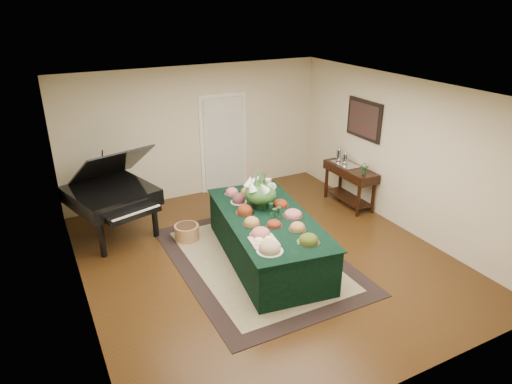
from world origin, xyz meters
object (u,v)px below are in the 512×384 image
buffet_table (267,238)px  mahogany_sideboard (350,176)px  floral_centerpiece (260,189)px  grand_piano (112,194)px

buffet_table → mahogany_sideboard: (2.47, 1.08, 0.24)m
buffet_table → floral_centerpiece: floral_centerpiece is taller
floral_centerpiece → mahogany_sideboard: 2.56m
floral_centerpiece → grand_piano: size_ratio=0.30×
buffet_table → grand_piano: grand_piano is taller
buffet_table → floral_centerpiece: (0.06, 0.35, 0.69)m
mahogany_sideboard → grand_piano: bearing=169.3°
mahogany_sideboard → floral_centerpiece: bearing=-163.2°
grand_piano → mahogany_sideboard: bearing=-10.7°
buffet_table → grand_piano: size_ratio=1.60×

